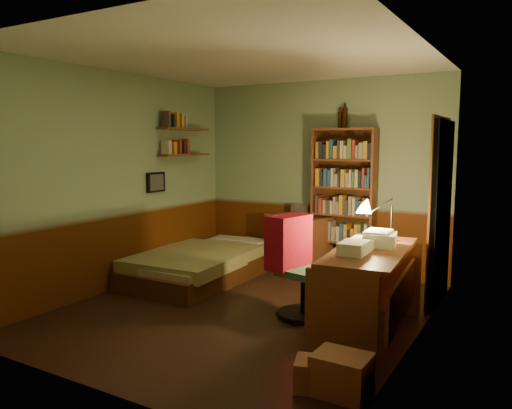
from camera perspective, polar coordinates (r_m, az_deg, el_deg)
The scene contains 24 objects.
floor at distance 5.41m, azimuth -1.37°, elevation -12.04°, with size 3.50×4.00×0.02m, color black.
ceiling at distance 5.18m, azimuth -1.45°, elevation 16.51°, with size 3.50×4.00×0.02m, color silver.
wall_back at distance 6.92m, azimuth 7.38°, elevation 3.17°, with size 3.50×0.02×2.60m, color gray.
wall_left at distance 6.23m, azimuth -15.33°, elevation 2.57°, with size 0.02×4.00×2.60m, color gray.
wall_right at distance 4.47m, azimuth 18.18°, elevation 0.83°, with size 0.02×4.00×2.60m, color gray.
wall_front at distance 3.59m, azimuth -18.50°, elevation -0.61°, with size 3.50×0.02×2.60m, color gray.
doorway at distance 5.78m, azimuth 20.40°, elevation -0.94°, with size 0.06×0.90×2.00m, color black.
door_trim at distance 5.79m, azimuth 20.06°, elevation -0.91°, with size 0.02×0.98×2.08m, color #3F210D.
bed at distance 6.60m, azimuth -5.98°, elevation -5.61°, with size 1.15×2.15×0.64m, color olive.
dresser at distance 6.90m, azimuth 4.79°, elevation -4.42°, with size 0.88×0.44×0.78m, color brown.
mini_stereo at distance 6.94m, azimuth 5.36°, elevation -0.51°, with size 0.26×0.20×0.14m, color #B2B2B7.
bookshelf at distance 6.65m, azimuth 9.93°, elevation 0.18°, with size 0.84×0.26×1.95m, color brown.
bottle_left at distance 6.75m, azimuth 9.57°, elevation 9.50°, with size 0.06×0.06×0.22m, color black.
bottle_right at distance 6.73m, azimuth 10.12°, elevation 9.70°, with size 0.07×0.07×0.26m, color black.
desk at distance 4.73m, azimuth 12.83°, elevation -9.78°, with size 0.62×1.50×0.80m, color brown.
paper_stack at distance 4.80m, azimuth 14.37°, elevation -3.92°, with size 0.23×0.31×0.12m, color silver.
desk_lamp at distance 5.07m, azimuth 15.26°, elevation -1.06°, with size 0.16×0.16×0.53m, color black.
office_chair at distance 5.08m, azimuth 5.47°, elevation -7.73°, with size 0.47×0.41×0.93m, color #325E42.
red_jacket at distance 4.84m, azimuth 2.50°, elevation 0.54°, with size 0.26×0.47×0.56m, color #AF1025.
wall_shelf_lower at distance 6.96m, azimuth -8.21°, elevation 5.66°, with size 0.20×0.90×0.03m, color brown.
wall_shelf_upper at distance 6.96m, azimuth -8.26°, elevation 8.54°, with size 0.20×0.90×0.03m, color brown.
framed_picture at distance 6.64m, azimuth -11.38°, elevation 2.51°, with size 0.04×0.32×0.26m, color black.
cardboard_box_a at distance 3.74m, azimuth 9.78°, elevation -18.59°, with size 0.39×0.31×0.29m, color #9E6749.
cardboard_box_b at distance 3.80m, azimuth 6.95°, elevation -18.74°, with size 0.31×0.25×0.22m, color #9E6749.
Camera 1 is at (2.68, -4.35, 1.75)m, focal length 35.00 mm.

